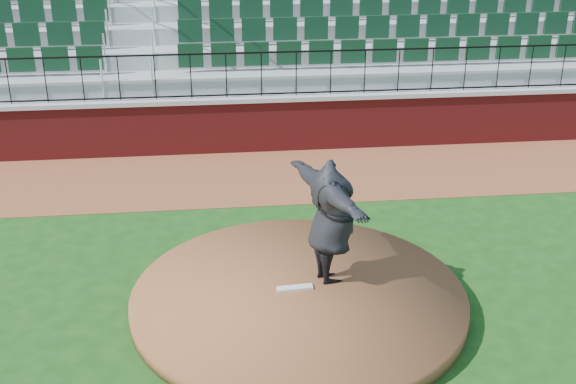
{
  "coord_description": "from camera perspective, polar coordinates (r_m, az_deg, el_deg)",
  "views": [
    {
      "loc": [
        -1.18,
        -9.24,
        6.02
      ],
      "look_at": [
        0.0,
        1.5,
        1.3
      ],
      "focal_mm": 46.01,
      "sensor_mm": 36.0,
      "label": 1
    }
  ],
  "objects": [
    {
      "name": "ground",
      "position": [
        11.09,
        0.86,
        -9.28
      ],
      "size": [
        90.0,
        90.0,
        0.0
      ],
      "primitive_type": "plane",
      "color": "#153F12",
      "rests_on": "ground"
    },
    {
      "name": "warning_track",
      "position": [
        15.87,
        -1.54,
        1.32
      ],
      "size": [
        34.0,
        3.2,
        0.01
      ],
      "primitive_type": "cube",
      "color": "brown",
      "rests_on": "ground"
    },
    {
      "name": "pitchers_mound",
      "position": [
        11.16,
        0.83,
        -8.28
      ],
      "size": [
        5.0,
        5.0,
        0.25
      ],
      "primitive_type": "cylinder",
      "color": "brown",
      "rests_on": "ground"
    },
    {
      "name": "pitching_rubber",
      "position": [
        11.16,
        0.54,
        -7.42
      ],
      "size": [
        0.55,
        0.17,
        0.04
      ],
      "primitive_type": "cube",
      "rotation": [
        0.0,
        0.0,
        0.08
      ],
      "color": "silver",
      "rests_on": "pitchers_mound"
    },
    {
      "name": "pitcher",
      "position": [
        10.97,
        3.35,
        -2.28
      ],
      "size": [
        1.31,
        2.53,
        1.99
      ],
      "primitive_type": "imported",
      "rotation": [
        0.0,
        0.0,
        1.85
      ],
      "color": "black",
      "rests_on": "pitchers_mound"
    },
    {
      "name": "wall_cap",
      "position": [
        16.97,
        -2.04,
        7.26
      ],
      "size": [
        34.0,
        0.45,
        0.1
      ],
      "primitive_type": "cube",
      "color": "#B7B7B7",
      "rests_on": "field_wall"
    },
    {
      "name": "field_wall",
      "position": [
        17.16,
        -2.01,
        5.18
      ],
      "size": [
        34.0,
        0.35,
        1.2
      ],
      "primitive_type": "cube",
      "color": "maroon",
      "rests_on": "ground"
    },
    {
      "name": "wall_railing",
      "position": [
        16.82,
        -2.07,
        9.06
      ],
      "size": [
        34.0,
        0.05,
        1.0
      ],
      "primitive_type": null,
      "color": "black",
      "rests_on": "wall_cap"
    },
    {
      "name": "seating_stands",
      "position": [
        19.36,
        -2.72,
        12.5
      ],
      "size": [
        34.0,
        5.1,
        4.6
      ],
      "primitive_type": null,
      "color": "gray",
      "rests_on": "ground"
    }
  ]
}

